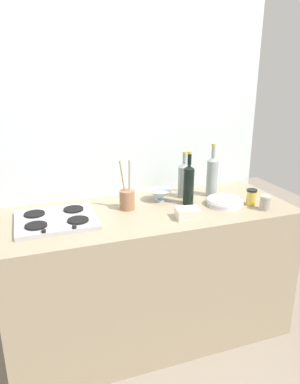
# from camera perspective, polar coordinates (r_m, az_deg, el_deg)

# --- Properties ---
(ground_plane) EXTENTS (6.00, 6.00, 0.00)m
(ground_plane) POSITION_cam_1_polar(r_m,az_deg,el_deg) (2.70, 0.00, -21.01)
(ground_plane) COLOR gray
(ground_plane) RESTS_ON ground
(counter_block) EXTENTS (1.80, 0.70, 0.90)m
(counter_block) POSITION_cam_1_polar(r_m,az_deg,el_deg) (2.43, 0.00, -12.82)
(counter_block) COLOR tan
(counter_block) RESTS_ON ground
(backsplash_panel) EXTENTS (1.90, 0.06, 2.21)m
(backsplash_panel) POSITION_cam_1_polar(r_m,az_deg,el_deg) (2.51, -2.91, 4.49)
(backsplash_panel) COLOR silver
(backsplash_panel) RESTS_ON ground
(stovetop_hob) EXTENTS (0.45, 0.39, 0.04)m
(stovetop_hob) POSITION_cam_1_polar(r_m,az_deg,el_deg) (2.13, -14.64, -4.21)
(stovetop_hob) COLOR #B2B2B7
(stovetop_hob) RESTS_ON counter_block
(plate_stack) EXTENTS (0.23, 0.23, 0.04)m
(plate_stack) POSITION_cam_1_polar(r_m,az_deg,el_deg) (2.36, 11.73, -1.55)
(plate_stack) COLOR white
(plate_stack) RESTS_ON counter_block
(wine_bottle_leftmost) EXTENTS (0.07, 0.07, 0.35)m
(wine_bottle_leftmost) POSITION_cam_1_polar(r_m,az_deg,el_deg) (2.31, 6.12, 1.32)
(wine_bottle_leftmost) COLOR black
(wine_bottle_leftmost) RESTS_ON counter_block
(wine_bottle_mid_left) EXTENTS (0.08, 0.08, 0.36)m
(wine_bottle_mid_left) POSITION_cam_1_polar(r_m,az_deg,el_deg) (2.49, 9.78, 2.57)
(wine_bottle_mid_left) COLOR gray
(wine_bottle_mid_left) RESTS_ON counter_block
(wine_bottle_mid_right) EXTENTS (0.08, 0.08, 0.32)m
(wine_bottle_mid_right) POSITION_cam_1_polar(r_m,az_deg,el_deg) (2.44, 5.37, 2.01)
(wine_bottle_mid_right) COLOR gray
(wine_bottle_mid_right) RESTS_ON counter_block
(mixing_bowl) EXTENTS (0.16, 0.16, 0.07)m
(mixing_bowl) POSITION_cam_1_polar(r_m,az_deg,el_deg) (2.39, 1.55, -0.44)
(mixing_bowl) COLOR silver
(mixing_bowl) RESTS_ON counter_block
(butter_dish) EXTENTS (0.15, 0.12, 0.06)m
(butter_dish) POSITION_cam_1_polar(r_m,az_deg,el_deg) (2.12, 5.95, -3.35)
(butter_dish) COLOR silver
(butter_dish) RESTS_ON counter_block
(utensil_crock) EXTENTS (0.09, 0.09, 0.32)m
(utensil_crock) POSITION_cam_1_polar(r_m,az_deg,el_deg) (2.24, -3.63, -1.08)
(utensil_crock) COLOR #996B4C
(utensil_crock) RESTS_ON counter_block
(condiment_jar_front) EXTENTS (0.07, 0.07, 0.09)m
(condiment_jar_front) POSITION_cam_1_polar(r_m,az_deg,el_deg) (2.34, 17.73, -1.62)
(condiment_jar_front) COLOR #9E998C
(condiment_jar_front) RESTS_ON counter_block
(condiment_jar_rear) EXTENTS (0.07, 0.07, 0.10)m
(condiment_jar_rear) POSITION_cam_1_polar(r_m,az_deg,el_deg) (2.40, 15.73, -0.77)
(condiment_jar_rear) COLOR gold
(condiment_jar_rear) RESTS_ON counter_block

